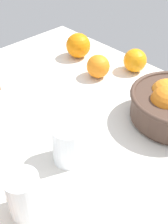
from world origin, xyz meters
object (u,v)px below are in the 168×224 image
juice_glass (24,197)px  loose_orange_1 (98,66)px  loose_orange_0 (78,46)px  loose_orange_4 (135,60)px  second_glass (69,145)px

juice_glass → loose_orange_1: 51.80cm
juice_glass → loose_orange_0: juice_glass is taller
loose_orange_4 → second_glass: bearing=-71.1°
juice_glass → loose_orange_0: bearing=127.8°
loose_orange_1 → loose_orange_0: bearing=162.0°
second_glass → loose_orange_0: second_glass is taller
loose_orange_0 → loose_orange_4: bearing=18.4°
juice_glass → loose_orange_1: size_ratio=1.32×
second_glass → loose_orange_4: (-14.33, 41.80, -0.36)cm
second_glass → loose_orange_4: bearing=108.9°
loose_orange_0 → second_glass: bearing=-45.6°
juice_glass → loose_orange_1: bearing=118.4°
loose_orange_0 → loose_orange_1: loose_orange_0 is taller
juice_glass → loose_orange_0: size_ratio=1.14×
loose_orange_4 → juice_glass: bearing=-71.7°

